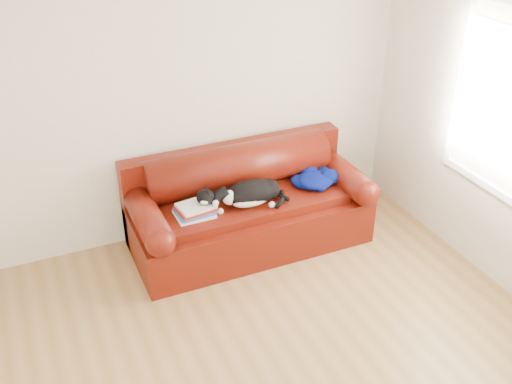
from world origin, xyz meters
The scene contains 7 objects.
ground centered at (0.00, 0.00, 0.00)m, with size 4.50×4.50×0.00m, color olive.
room_shell centered at (0.12, 0.02, 1.67)m, with size 4.52×4.02×2.61m.
sofa_base centered at (0.59, 1.49, 0.24)m, with size 2.10×0.90×0.50m.
sofa_back centered at (0.59, 1.74, 0.54)m, with size 2.10×1.01×0.88m.
book_stack centered at (0.05, 1.39, 0.55)m, with size 0.32×0.27×0.10m.
cat centered at (0.55, 1.37, 0.60)m, with size 0.72×0.32×0.26m.
blanket centered at (1.22, 1.45, 0.56)m, with size 0.50×0.40×0.13m.
Camera 1 is at (-1.21, -2.69, 3.17)m, focal length 42.00 mm.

